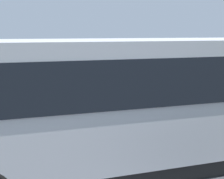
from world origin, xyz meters
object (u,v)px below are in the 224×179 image
object	(u,v)px
spectator_right	(69,105)
stunt_motorcycle	(93,88)
spectator_far_left	(169,102)
spectator_centre	(101,107)
tour_bus	(147,103)
parked_motorcycle_silver	(216,115)
spectator_left	(132,104)
traffic_cone	(134,90)

from	to	relation	value
spectator_right	stunt_motorcycle	xyz separation A→B (m)	(-1.65, -4.71, -0.46)
spectator_far_left	spectator_centre	distance (m)	2.46
spectator_far_left	stunt_motorcycle	size ratio (longest dim) A/B	0.84
tour_bus	parked_motorcycle_silver	distance (m)	4.09
parked_motorcycle_silver	stunt_motorcycle	world-z (taller)	stunt_motorcycle
spectator_left	traffic_cone	xyz separation A→B (m)	(-1.82, -5.10, -0.69)
spectator_far_left	traffic_cone	xyz separation A→B (m)	(-0.45, -5.09, -0.68)
spectator_right	tour_bus	bearing A→B (deg)	126.88
tour_bus	stunt_motorcycle	size ratio (longest dim) A/B	5.38
tour_bus	spectator_left	world-z (taller)	tour_bus
spectator_right	stunt_motorcycle	world-z (taller)	spectator_right
spectator_right	traffic_cone	xyz separation A→B (m)	(-3.96, -4.99, -0.76)
spectator_far_left	parked_motorcycle_silver	world-z (taller)	spectator_far_left
parked_motorcycle_silver	spectator_far_left	bearing A→B (deg)	-12.25
tour_bus	spectator_left	distance (m)	2.38
spectator_left	stunt_motorcycle	xyz separation A→B (m)	(0.49, -4.83, -0.38)
spectator_right	parked_motorcycle_silver	bearing A→B (deg)	174.82
parked_motorcycle_silver	spectator_centre	bearing A→B (deg)	-5.22
tour_bus	spectator_far_left	world-z (taller)	tour_bus
tour_bus	spectator_right	distance (m)	3.03
tour_bus	spectator_centre	distance (m)	2.50
spectator_right	traffic_cone	world-z (taller)	spectator_right
spectator_far_left	spectator_left	size ratio (longest dim) A/B	0.99
spectator_centre	traffic_cone	size ratio (longest dim) A/B	2.63
spectator_left	parked_motorcycle_silver	xyz separation A→B (m)	(-3.07, 0.36, -0.51)
tour_bus	parked_motorcycle_silver	bearing A→B (deg)	-150.87
spectator_centre	spectator_right	size ratio (longest dim) A/B	0.93
traffic_cone	tour_bus	bearing A→B (deg)	73.58
stunt_motorcycle	traffic_cone	distance (m)	2.35
tour_bus	spectator_far_left	bearing A→B (deg)	-127.11
spectator_left	spectator_centre	size ratio (longest dim) A/B	1.01
spectator_far_left	traffic_cone	distance (m)	5.15
spectator_left	parked_motorcycle_silver	world-z (taller)	spectator_left
spectator_left	traffic_cone	world-z (taller)	spectator_left
tour_bus	traffic_cone	size ratio (longest dim) A/B	16.86
tour_bus	spectator_left	bearing A→B (deg)	-98.89
spectator_left	parked_motorcycle_silver	size ratio (longest dim) A/B	0.82
spectator_left	spectator_right	distance (m)	2.14
spectator_centre	spectator_right	world-z (taller)	spectator_right
stunt_motorcycle	traffic_cone	xyz separation A→B (m)	(-2.31, -0.27, -0.31)
spectator_left	parked_motorcycle_silver	bearing A→B (deg)	173.34
spectator_far_left	spectator_left	distance (m)	1.37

